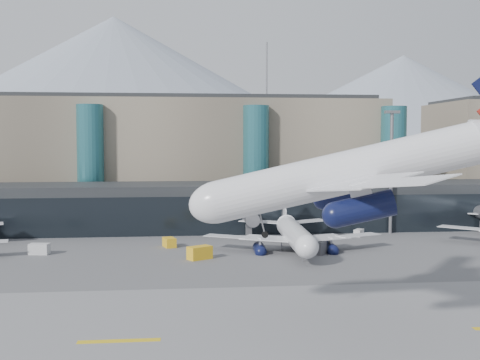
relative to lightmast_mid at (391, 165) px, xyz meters
name	(u,v)px	position (x,y,z in m)	size (l,w,h in m)	color
ground	(293,296)	(-30.00, -48.00, -14.42)	(900.00, 900.00, 0.00)	#515154
runway_strip	(321,334)	(-30.00, -63.00, -14.40)	(400.00, 40.00, 0.04)	slate
runway_markings	(321,334)	(-30.00, -63.00, -14.37)	(128.00, 1.00, 0.02)	gold
concourse	(243,206)	(-30.02, 9.73, -9.45)	(170.00, 27.00, 10.00)	black
terminal_main	(137,155)	(-55.00, 42.00, 1.03)	(130.00, 30.00, 31.00)	gray
teal_towers	(174,163)	(-44.99, 26.01, -0.41)	(116.40, 19.40, 46.00)	#286871
mountain_ridge	(218,105)	(-14.03, 332.00, 31.33)	(910.00, 400.00, 110.00)	gray
lightmast_mid	(391,165)	(0.00, 0.00, 0.00)	(3.00, 1.20, 25.60)	slate
hero_jet	(380,156)	(-23.82, -61.74, 3.41)	(38.84, 38.45, 12.55)	silver
jet_parked_mid	(293,226)	(-23.80, -15.64, -10.34)	(33.49, 32.65, 10.79)	silver
veh_a	(39,249)	(-67.85, -16.33, -13.49)	(3.29, 1.85, 1.85)	beige
veh_b	(169,242)	(-45.83, -11.62, -13.56)	(2.98, 1.83, 1.72)	gold
veh_c	(313,247)	(-21.12, -20.62, -13.31)	(4.00, 2.11, 2.22)	#46454A
veh_d	(359,233)	(-7.79, -3.31, -13.69)	(2.55, 1.36, 1.45)	beige
veh_h	(200,253)	(-40.74, -23.41, -13.35)	(3.88, 2.04, 2.14)	gold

